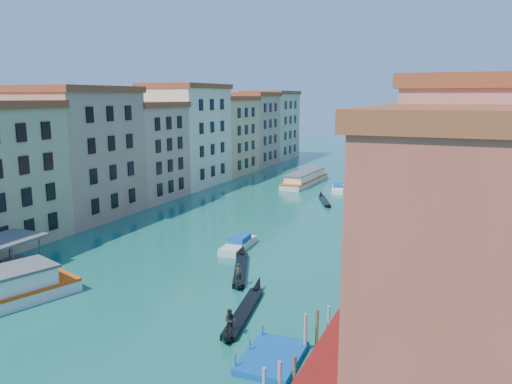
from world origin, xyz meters
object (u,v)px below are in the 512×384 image
gondola_right (243,311)px  blue_dock (272,358)px  vaporetto_far (305,178)px  gondola_fore (240,268)px

gondola_right → blue_dock: 7.65m
vaporetto_far → blue_dock: (19.94, -70.44, -1.01)m
gondola_fore → blue_dock: 18.54m
gondola_right → blue_dock: size_ratio=2.18×
vaporetto_far → blue_dock: bearing=-71.8°
vaporetto_far → blue_dock: vaporetto_far is taller
gondola_fore → blue_dock: bearing=-80.5°
vaporetto_far → gondola_right: vaporetto_far is taller
vaporetto_far → gondola_fore: 55.63m
gondola_fore → gondola_right: (4.83, -9.93, 0.06)m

